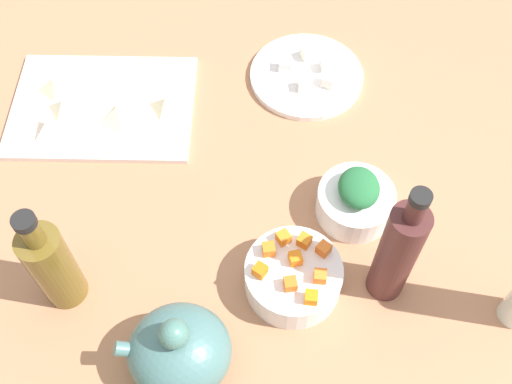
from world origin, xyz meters
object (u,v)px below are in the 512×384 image
Objects in this scene: plate_tofu at (306,76)px; bottle_1 at (397,252)px; teapot at (179,351)px; bowl_carrots at (293,277)px; bottle_2 at (52,265)px; bowl_greens at (355,203)px; cutting_board at (103,107)px.

plate_tofu is 44.71cm from bottle_1.
bottle_1 is (-30.38, -10.90, 5.41)cm from teapot.
bowl_carrots is (5.70, 42.14, 2.13)cm from plate_tofu.
plate_tofu is 58.26cm from bottle_2.
teapot is (16.41, 11.46, 2.80)cm from bowl_carrots.
bowl_greens is 0.85× the size of bowl_carrots.
cutting_board is 38.22cm from plate_tofu.
cutting_board is at bearing 8.87° from plate_tofu.
teapot is (-15.66, 47.71, 5.03)cm from cutting_board.
teapot reaches higher than bowl_carrots.
bottle_2 is at bearing 46.30° from plate_tofu.
bottle_2 reaches higher than cutting_board.
bottle_2 is at bearing -0.74° from bowl_carrots.
bowl_greens is 0.78× the size of teapot.
bottle_2 reaches higher than plate_tofu.
bowl_carrots is 16.22cm from bottle_1.
bottle_2 is at bearing -33.85° from teapot.
cutting_board is 1.27× the size of bottle_1.
cutting_board is at bearing -71.83° from teapot.
bottle_2 is (45.05, 12.18, 6.19)cm from bowl_greens.
cutting_board is 48.44cm from bowl_carrots.
bowl_carrots reaches higher than plate_tofu.
bowl_carrots is at bearing 131.50° from cutting_board.
plate_tofu reaches higher than cutting_board.
bowl_carrots is 20.21cm from teapot.
bottle_2 is (17.75, -11.91, 3.31)cm from teapot.
teapot is at bearing 146.15° from bottle_2.
teapot is 0.73× the size of bottle_2.
bottle_1 reaches higher than bowl_greens.
bottle_1 is (-13.98, 0.56, 8.21)cm from bowl_carrots.
cutting_board is at bearing -93.34° from bottle_2.
cutting_board is 49.07cm from bowl_greens.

